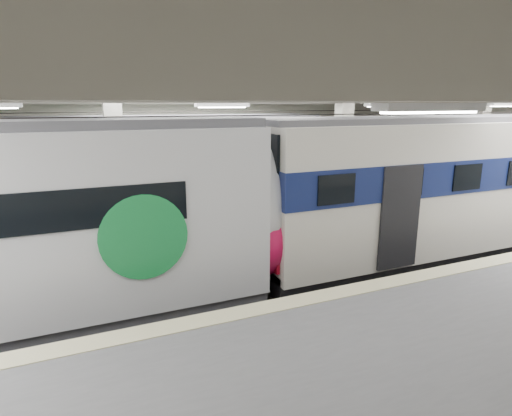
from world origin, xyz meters
name	(u,v)px	position (x,y,z in m)	size (l,w,h in m)	color
station_hall	(279,184)	(0.00, -1.74, 3.24)	(36.00, 24.00, 5.75)	black
modern_emu	(20,231)	(-5.39, 0.00, 2.30)	(14.61, 3.01, 4.67)	silver
older_rer	(450,184)	(7.20, 0.00, 2.42)	(14.04, 3.10, 4.60)	beige
far_train	(126,179)	(-2.46, 5.50, 2.36)	(14.45, 3.28, 4.58)	silver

